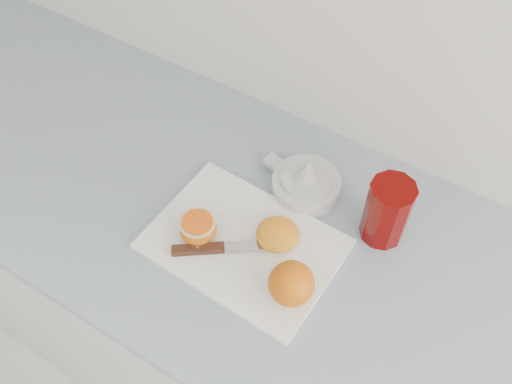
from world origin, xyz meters
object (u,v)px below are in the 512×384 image
(half_orange, at_px, (198,228))
(red_tumbler, at_px, (386,213))
(counter, at_px, (300,348))
(citrus_juicer, at_px, (306,182))
(cutting_board, at_px, (243,244))

(half_orange, distance_m, red_tumbler, 0.35)
(counter, relative_size, half_orange, 36.97)
(citrus_juicer, xyz_separation_m, red_tumbler, (0.17, -0.01, 0.04))
(cutting_board, xyz_separation_m, citrus_juicer, (0.03, 0.18, 0.02))
(cutting_board, height_order, half_orange, half_orange)
(half_orange, bearing_deg, counter, 21.70)
(citrus_juicer, bearing_deg, red_tumbler, -4.42)
(cutting_board, bearing_deg, red_tumbler, 38.52)
(cutting_board, xyz_separation_m, red_tumbler, (0.21, 0.16, 0.06))
(counter, xyz_separation_m, red_tumbler, (0.08, 0.11, 0.51))
(counter, height_order, citrus_juicer, citrus_juicer)
(counter, height_order, cutting_board, cutting_board)
(citrus_juicer, relative_size, red_tumbler, 1.27)
(red_tumbler, bearing_deg, half_orange, -146.13)
(half_orange, height_order, citrus_juicer, citrus_juicer)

